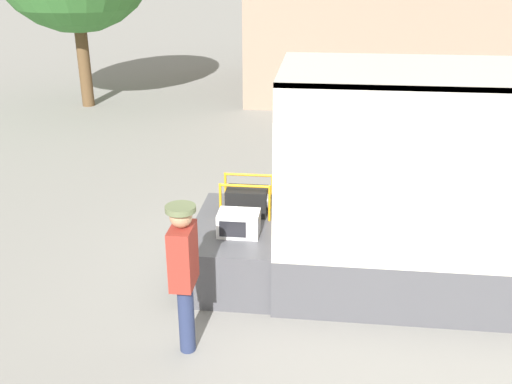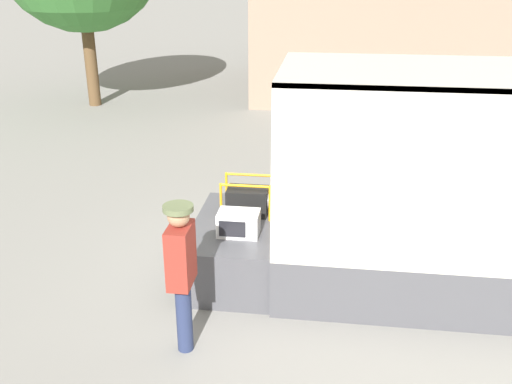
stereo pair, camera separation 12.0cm
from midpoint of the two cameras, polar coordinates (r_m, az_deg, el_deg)
ground_plane at (r=8.18m, az=2.60°, el=-8.18°), size 160.00×160.00×0.00m
tailgate_deck at (r=8.05m, az=-1.51°, el=-5.54°), size 1.17×2.04×0.77m
microwave at (r=7.48m, az=-1.29°, el=-3.15°), size 0.54×0.38×0.32m
portable_generator at (r=8.08m, az=-0.27°, el=-0.85°), size 0.72×0.47×0.52m
worker_person at (r=6.21m, az=-6.94°, el=-7.12°), size 0.32×0.44×1.79m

